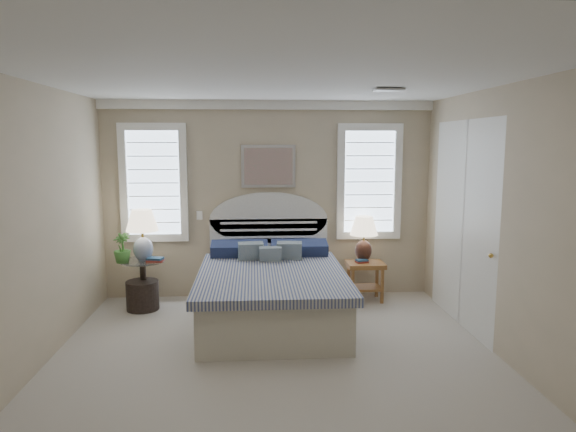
# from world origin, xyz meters

# --- Properties ---
(floor) EXTENTS (4.50, 5.00, 0.01)m
(floor) POSITION_xyz_m (0.00, 0.00, 0.00)
(floor) COLOR #B5AB9A
(floor) RESTS_ON ground
(ceiling) EXTENTS (4.50, 5.00, 0.01)m
(ceiling) POSITION_xyz_m (0.00, 0.00, 2.70)
(ceiling) COLOR silver
(ceiling) RESTS_ON wall_back
(wall_back) EXTENTS (4.50, 0.02, 2.70)m
(wall_back) POSITION_xyz_m (0.00, 2.50, 1.35)
(wall_back) COLOR #C7B295
(wall_back) RESTS_ON floor
(wall_left) EXTENTS (0.02, 5.00, 2.70)m
(wall_left) POSITION_xyz_m (-2.25, 0.00, 1.35)
(wall_left) COLOR #C7B295
(wall_left) RESTS_ON floor
(wall_right) EXTENTS (0.02, 5.00, 2.70)m
(wall_right) POSITION_xyz_m (2.25, 0.00, 1.35)
(wall_right) COLOR #C7B295
(wall_right) RESTS_ON floor
(crown_molding) EXTENTS (4.50, 0.08, 0.12)m
(crown_molding) POSITION_xyz_m (0.00, 2.46, 2.64)
(crown_molding) COLOR white
(crown_molding) RESTS_ON wall_back
(hvac_vent) EXTENTS (0.30, 0.20, 0.02)m
(hvac_vent) POSITION_xyz_m (1.20, 0.80, 2.68)
(hvac_vent) COLOR #B2B2B2
(hvac_vent) RESTS_ON ceiling
(switch_plate) EXTENTS (0.08, 0.01, 0.12)m
(switch_plate) POSITION_xyz_m (-0.95, 2.48, 1.15)
(switch_plate) COLOR white
(switch_plate) RESTS_ON wall_back
(window_left) EXTENTS (0.90, 0.06, 1.60)m
(window_left) POSITION_xyz_m (-1.55, 2.48, 1.60)
(window_left) COLOR #ABC0D9
(window_left) RESTS_ON wall_back
(window_right) EXTENTS (0.90, 0.06, 1.60)m
(window_right) POSITION_xyz_m (1.40, 2.48, 1.60)
(window_right) COLOR #ABC0D9
(window_right) RESTS_ON wall_back
(painting) EXTENTS (0.74, 0.04, 0.58)m
(painting) POSITION_xyz_m (0.00, 2.46, 1.82)
(painting) COLOR silver
(painting) RESTS_ON wall_back
(closet_door) EXTENTS (0.02, 1.80, 2.40)m
(closet_door) POSITION_xyz_m (2.23, 1.20, 1.20)
(closet_door) COLOR white
(closet_door) RESTS_ON floor
(bed) EXTENTS (1.72, 2.28, 1.47)m
(bed) POSITION_xyz_m (0.00, 1.46, 0.39)
(bed) COLOR #B5B19F
(bed) RESTS_ON floor
(side_table_left) EXTENTS (0.56, 0.56, 0.63)m
(side_table_left) POSITION_xyz_m (-1.65, 2.05, 0.39)
(side_table_left) COLOR black
(side_table_left) RESTS_ON floor
(nightstand_right) EXTENTS (0.50, 0.40, 0.53)m
(nightstand_right) POSITION_xyz_m (1.30, 2.15, 0.39)
(nightstand_right) COLOR brown
(nightstand_right) RESTS_ON floor
(floor_pot) EXTENTS (0.53, 0.53, 0.38)m
(floor_pot) POSITION_xyz_m (-1.65, 1.96, 0.19)
(floor_pot) COLOR black
(floor_pot) RESTS_ON floor
(lamp_left) EXTENTS (0.43, 0.43, 0.67)m
(lamp_left) POSITION_xyz_m (-1.64, 2.05, 1.04)
(lamp_left) COLOR silver
(lamp_left) RESTS_ON side_table_left
(lamp_right) EXTENTS (0.38, 0.38, 0.62)m
(lamp_right) POSITION_xyz_m (1.30, 2.27, 0.91)
(lamp_right) COLOR black
(lamp_right) RESTS_ON nightstand_right
(potted_plant) EXTENTS (0.26, 0.26, 0.38)m
(potted_plant) POSITION_xyz_m (-1.87, 1.93, 0.82)
(potted_plant) COLOR #34712D
(potted_plant) RESTS_ON side_table_left
(books_left) EXTENTS (0.22, 0.17, 0.06)m
(books_left) POSITION_xyz_m (-1.47, 1.95, 0.66)
(books_left) COLOR maroon
(books_left) RESTS_ON side_table_left
(books_right) EXTENTS (0.18, 0.14, 0.04)m
(books_right) POSITION_xyz_m (1.25, 2.14, 0.55)
(books_right) COLOR maroon
(books_right) RESTS_ON nightstand_right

